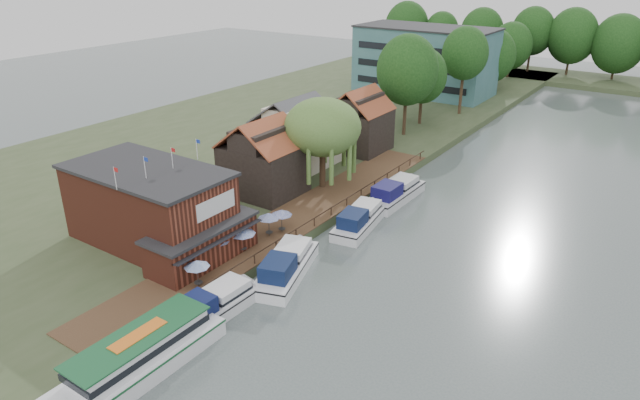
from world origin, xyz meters
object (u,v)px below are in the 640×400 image
Objects in this scene: pub at (165,211)px; hotel_block at (425,60)px; umbrella_2 at (243,240)px; umbrella_4 at (282,221)px; cottage_b at (296,131)px; willow at (323,144)px; umbrella_0 at (198,274)px; umbrella_1 at (219,248)px; cruiser_1 at (286,262)px; umbrella_3 at (269,224)px; tour_boat at (132,358)px; cottage_a at (263,157)px; cruiser_2 at (360,217)px; swan at (127,376)px; cruiser_3 at (396,190)px; cottage_c at (360,120)px; cruiser_0 at (213,302)px.

hotel_block is (-8.00, 71.00, 2.50)m from pub.
umbrella_4 is (0.43, 5.12, 0.00)m from umbrella_2.
cottage_b is at bearing -85.03° from hotel_block.
willow is 4.39× the size of umbrella_0.
umbrella_1 is (13.70, -70.26, -4.86)m from hotel_block.
hotel_block is 2.37× the size of cruiser_1.
tour_boat is at bearing -77.46° from umbrella_3.
tour_boat is at bearing -49.58° from pub.
cottage_b is at bearing 111.85° from umbrella_0.
cruiser_2 is at bearing 0.77° from cottage_a.
cottage_b is 4.04× the size of umbrella_4.
umbrella_0 is 5.40× the size of swan.
tour_boat is (11.68, -27.54, -3.74)m from cottage_a.
cruiser_2 is 0.95× the size of cruiser_3.
cottage_c is 3.58× the size of umbrella_4.
cruiser_2 is at bearing 57.23° from umbrella_4.
willow is at bearing -77.29° from hotel_block.
tour_boat is (-0.75, -27.71, 0.28)m from cruiser_2.
pub is at bearing 155.32° from umbrella_0.
hotel_block is 57.73× the size of swan.
umbrella_4 is (3.40, -11.87, -3.93)m from willow.
pub is 15.05m from cottage_a.
umbrella_4 is at bearing -41.02° from cottage_a.
cottage_a is 10.44m from cottage_b.
cottage_a reaches higher than cruiser_1.
cottage_a is at bearing 120.69° from cruiser_0.
umbrella_1 is at bearing -68.20° from cottage_b.
swan is (4.07, -19.81, -2.07)m from umbrella_3.
cottage_c is 26.94m from umbrella_4.
cottage_b reaches higher than umbrella_2.
pub is at bearing -83.57° from hotel_block.
cruiser_0 is at bearing -24.28° from pub.
swan is at bearing -67.76° from cottage_a.
hotel_block is 51.63m from cruiser_3.
hotel_block reaches higher than umbrella_3.
cruiser_2 is (5.06, 8.33, -1.06)m from umbrella_3.
umbrella_3 reaches higher than swan.
cottage_a is at bearing 171.65° from cruiser_2.
umbrella_3 is (-0.10, 3.83, 0.00)m from umbrella_2.
cottage_a reaches higher than umbrella_1.
cottage_a is 20.43m from umbrella_0.
cruiser_1 is at bearing -90.12° from cruiser_3.
swan is (10.44, -12.97, -4.43)m from pub.
cottage_a reaches higher than swan.
cruiser_1 is at bearing -43.83° from cottage_a.
umbrella_0 and umbrella_4 have the same top height.
cottage_a is 0.90× the size of cottage_b.
cruiser_0 is at bearing -23.19° from umbrella_0.
umbrella_4 is 0.22× the size of cruiser_3.
hotel_block is 86.25m from swan.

